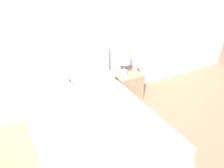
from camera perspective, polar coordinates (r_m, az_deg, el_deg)
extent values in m
plane|color=tan|center=(4.04, -10.85, -6.16)|extent=(12.00, 12.00, 0.00)
cube|color=white|center=(3.51, -13.28, 11.85)|extent=(8.00, 0.06, 2.60)
cube|color=white|center=(3.14, -4.54, -13.86)|extent=(1.52, 2.15, 0.36)
cube|color=white|center=(2.95, -4.76, -9.87)|extent=(1.49, 2.11, 0.21)
cube|color=beige|center=(3.74, -11.49, 0.22)|extent=(1.55, 0.05, 1.06)
cube|color=white|center=(3.42, -16.23, -1.30)|extent=(0.64, 0.36, 0.14)
cube|color=white|center=(3.60, -5.05, 1.55)|extent=(0.64, 0.36, 0.14)
cube|color=tan|center=(4.11, 4.08, -0.62)|extent=(0.48, 0.39, 0.52)
sphere|color=#B2AD93|center=(3.89, 5.75, -0.13)|extent=(0.02, 0.02, 0.02)
cylinder|color=white|center=(3.98, 3.16, 3.13)|extent=(0.12, 0.12, 0.06)
cylinder|color=#B7B29E|center=(3.94, 3.20, 4.49)|extent=(0.02, 0.02, 0.15)
cylinder|color=silver|center=(3.87, 3.27, 6.62)|extent=(0.22, 0.22, 0.17)
cylinder|color=silver|center=(4.01, 6.02, 3.81)|extent=(0.07, 0.07, 0.14)
sphere|color=#EFB2C6|center=(3.96, 6.11, 5.32)|extent=(0.12, 0.12, 0.12)
sphere|color=#609356|center=(3.98, 6.45, 5.01)|extent=(0.05, 0.05, 0.05)
cylinder|color=white|center=(3.85, 3.59, 1.63)|extent=(0.10, 0.10, 0.01)
cylinder|color=white|center=(3.84, 3.61, 2.02)|extent=(0.06, 0.06, 0.05)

